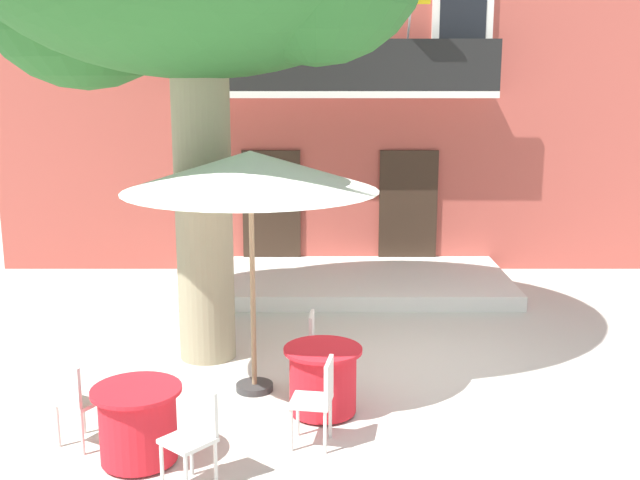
{
  "coord_description": "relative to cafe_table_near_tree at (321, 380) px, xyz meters",
  "views": [
    {
      "loc": [
        -1.37,
        -9.39,
        3.66
      ],
      "look_at": [
        -1.34,
        1.62,
        1.3
      ],
      "focal_mm": 42.97,
      "sensor_mm": 36.0,
      "label": 1
    }
  ],
  "objects": [
    {
      "name": "cafe_chair_near_tree_1",
      "position": [
        -0.03,
        0.75,
        0.14
      ],
      "size": [
        0.42,
        0.42,
        0.91
      ],
      "color": "silver",
      "rests_on": "ground"
    },
    {
      "name": "cafe_chair_near_tree_0",
      "position": [
        -0.05,
        -0.75,
        0.14
      ],
      "size": [
        0.46,
        0.46,
        0.91
      ],
      "color": "silver",
      "rests_on": "ground"
    },
    {
      "name": "cafe_table_middle",
      "position": [
        -1.78,
        -1.09,
        0.0
      ],
      "size": [
        0.86,
        0.86,
        0.76
      ],
      "color": "red",
      "rests_on": "ground"
    },
    {
      "name": "cafe_table_near_tree",
      "position": [
        0.0,
        0.0,
        0.0
      ],
      "size": [
        0.86,
        0.86,
        0.76
      ],
      "color": "red",
      "rests_on": "ground"
    },
    {
      "name": "cafe_umbrella",
      "position": [
        -0.81,
        0.63,
        2.22
      ],
      "size": [
        2.9,
        2.9,
        2.85
      ],
      "color": "#997A56",
      "rests_on": "ground"
    },
    {
      "name": "cafe_chair_middle_0",
      "position": [
        -1.17,
        -1.53,
        0.14
      ],
      "size": [
        0.56,
        0.56,
        0.91
      ],
      "color": "silver",
      "rests_on": "ground"
    },
    {
      "name": "entrance_step_platform",
      "position": [
        0.35,
        5.09,
        -0.27
      ],
      "size": [
        5.79,
        2.79,
        0.25
      ],
      "primitive_type": "cube",
      "color": "silver",
      "rests_on": "ground"
    },
    {
      "name": "building_facade",
      "position": [
        0.35,
        8.47,
        3.36
      ],
      "size": [
        13.0,
        5.09,
        7.5
      ],
      "color": "#B24C42",
      "rests_on": "ground"
    },
    {
      "name": "ground_plane",
      "position": [
        1.33,
        1.48,
        -0.39
      ],
      "size": [
        120.0,
        120.0,
        0.0
      ],
      "primitive_type": "plane",
      "color": "beige"
    },
    {
      "name": "cafe_chair_middle_1",
      "position": [
        -2.47,
        -0.79,
        0.14
      ],
      "size": [
        0.54,
        0.54,
        0.91
      ],
      "color": "silver",
      "rests_on": "ground"
    }
  ]
}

